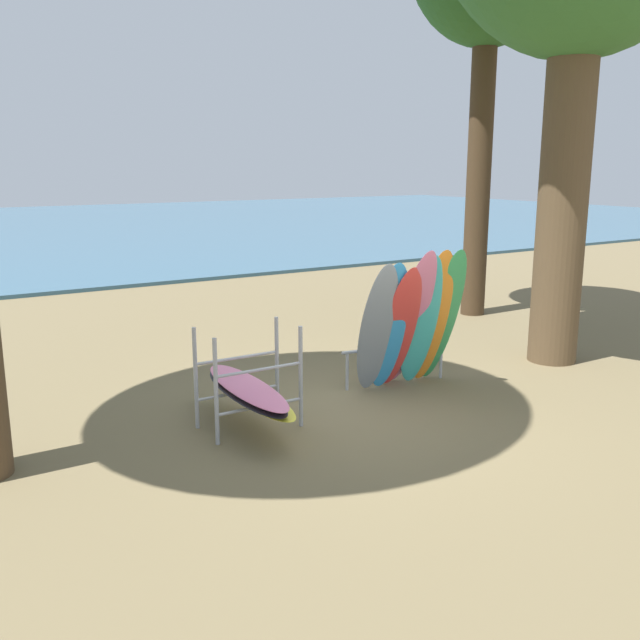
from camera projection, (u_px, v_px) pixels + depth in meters
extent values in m
plane|color=brown|center=(367.00, 409.00, 9.17)|extent=(80.00, 80.00, 0.00)
cube|color=#38607A|center=(10.00, 230.00, 32.89)|extent=(80.00, 36.00, 0.10)
cylinder|color=brown|center=(564.00, 180.00, 10.83)|extent=(0.76, 0.76, 5.77)
cylinder|color=#42301E|center=(479.00, 166.00, 14.31)|extent=(0.49, 0.49, 6.15)
ellipsoid|color=gray|center=(377.00, 329.00, 9.53)|extent=(0.62, 0.75, 1.88)
ellipsoid|color=#2D8ED1|center=(388.00, 327.00, 9.61)|extent=(0.66, 0.77, 1.88)
ellipsoid|color=red|center=(399.00, 328.00, 9.70)|extent=(0.64, 0.83, 1.82)
ellipsoid|color=pink|center=(411.00, 319.00, 9.75)|extent=(0.64, 1.04, 2.04)
ellipsoid|color=#38B2AD|center=(421.00, 321.00, 9.84)|extent=(0.65, 0.78, 1.95)
ellipsoid|color=orange|center=(432.00, 318.00, 9.91)|extent=(0.68, 0.86, 2.02)
ellipsoid|color=#339E56|center=(442.00, 316.00, 9.99)|extent=(0.61, 0.87, 2.01)
cylinder|color=#9EA0A5|center=(347.00, 371.00, 9.89)|extent=(0.04, 0.04, 0.55)
cylinder|color=#9EA0A5|center=(441.00, 360.00, 10.46)|extent=(0.04, 0.04, 0.55)
cylinder|color=#9EA0A5|center=(396.00, 347.00, 10.11)|extent=(1.67, 0.33, 0.04)
cylinder|color=#9EA0A5|center=(216.00, 392.00, 7.90)|extent=(0.05, 0.05, 1.25)
cylinder|color=#9EA0A5|center=(301.00, 377.00, 8.46)|extent=(0.05, 0.05, 1.25)
cylinder|color=#9EA0A5|center=(196.00, 379.00, 8.39)|extent=(0.05, 0.05, 1.25)
cylinder|color=#9EA0A5|center=(277.00, 365.00, 8.96)|extent=(0.05, 0.05, 1.25)
cylinder|color=#9EA0A5|center=(260.00, 407.00, 8.24)|extent=(1.10, 0.04, 0.04)
cylinder|color=#9EA0A5|center=(260.00, 370.00, 8.14)|extent=(1.10, 0.04, 0.04)
cylinder|color=#9EA0A5|center=(238.00, 393.00, 8.74)|extent=(1.10, 0.04, 0.04)
cylinder|color=#9EA0A5|center=(237.00, 358.00, 8.64)|extent=(1.10, 0.04, 0.04)
ellipsoid|color=yellow|center=(252.00, 395.00, 8.50)|extent=(0.58, 2.12, 0.06)
ellipsoid|color=black|center=(246.00, 391.00, 8.44)|extent=(0.62, 2.13, 0.06)
ellipsoid|color=pink|center=(247.00, 387.00, 8.44)|extent=(0.61, 2.12, 0.06)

